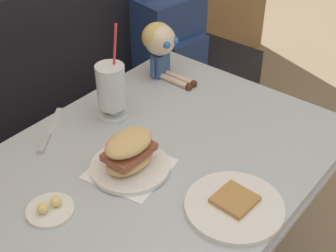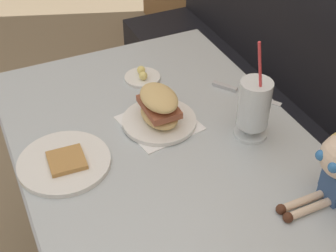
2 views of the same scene
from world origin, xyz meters
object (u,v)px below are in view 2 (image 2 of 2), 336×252
object	(u,v)px
butter_saucer	(142,77)
butter_knife	(234,90)
milkshake_glass	(254,106)
sandwich_plate	(159,111)
toast_plate	(64,162)

from	to	relation	value
butter_saucer	butter_knife	distance (m)	0.31
milkshake_glass	sandwich_plate	size ratio (longest dim) A/B	1.38
butter_knife	sandwich_plate	bearing A→B (deg)	-79.73
butter_knife	toast_plate	bearing A→B (deg)	-79.67
milkshake_glass	sandwich_plate	xyz separation A→B (m)	(-0.16, -0.22, -0.05)
toast_plate	butter_knife	bearing A→B (deg)	100.33
toast_plate	butter_knife	world-z (taller)	toast_plate
milkshake_glass	sandwich_plate	distance (m)	0.27
butter_saucer	butter_knife	size ratio (longest dim) A/B	0.59
toast_plate	butter_knife	distance (m)	0.60
butter_saucer	butter_knife	xyz separation A→B (m)	(0.19, 0.24, -0.00)
toast_plate	butter_saucer	bearing A→B (deg)	130.54
milkshake_glass	butter_knife	xyz separation A→B (m)	(-0.21, 0.07, -0.10)
milkshake_glass	butter_saucer	world-z (taller)	milkshake_glass
sandwich_plate	butter_knife	xyz separation A→B (m)	(-0.05, 0.29, -0.04)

